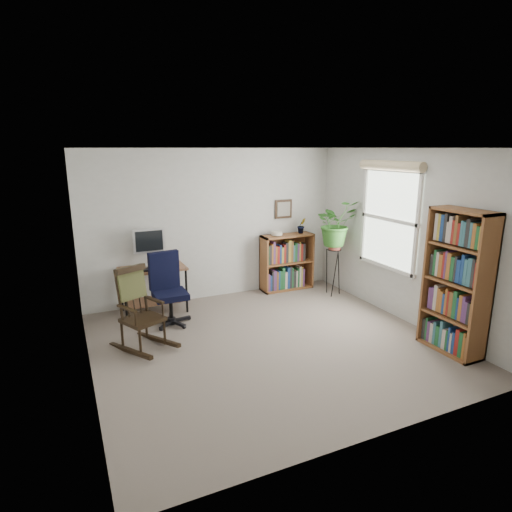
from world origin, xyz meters
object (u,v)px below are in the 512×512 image
rocking_chair (142,309)px  tall_bookshelf (457,283)px  desk (154,290)px  low_bookshelf (287,262)px  office_chair (170,289)px

rocking_chair → tall_bookshelf: (3.37, -1.61, 0.35)m
tall_bookshelf → desk: bearing=137.3°
low_bookshelf → tall_bookshelf: bearing=-76.8°
office_chair → desk: bearing=93.9°
office_chair → rocking_chair: rocking_chair is taller
low_bookshelf → desk: bearing=-177.0°
desk → low_bookshelf: 2.33m
desk → tall_bookshelf: (3.01, -2.78, 0.52)m
desk → tall_bookshelf: bearing=-42.7°
desk → office_chair: bearing=-78.4°
desk → low_bookshelf: (2.33, 0.12, 0.14)m
office_chair → low_bookshelf: office_chair is taller
office_chair → low_bookshelf: bearing=9.7°
rocking_chair → low_bookshelf: bearing=0.2°
rocking_chair → tall_bookshelf: tall_bookshelf is taller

